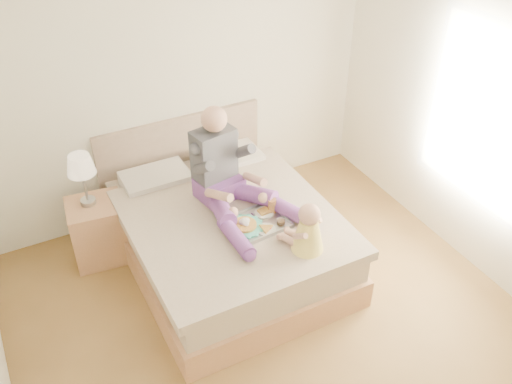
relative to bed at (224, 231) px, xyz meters
name	(u,v)px	position (x,y,z in m)	size (l,w,h in m)	color
room	(298,181)	(0.08, -1.08, 1.19)	(4.02, 4.22, 2.71)	brown
bed	(224,231)	(0.00, 0.00, 0.00)	(1.70, 2.18, 1.00)	#A3714C
nightstand	(99,231)	(-1.00, 0.55, -0.02)	(0.54, 0.49, 0.60)	#A3714C
lamp	(81,167)	(-1.03, 0.59, 0.66)	(0.24, 0.24, 0.50)	#AAACB1
adult	(228,178)	(0.07, 0.02, 0.56)	(0.77, 1.14, 0.90)	#663482
tray	(255,221)	(0.14, -0.36, 0.33)	(0.54, 0.44, 0.15)	#AAACB1
baby	(307,231)	(0.36, -0.81, 0.47)	(0.33, 0.38, 0.43)	#EED34B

